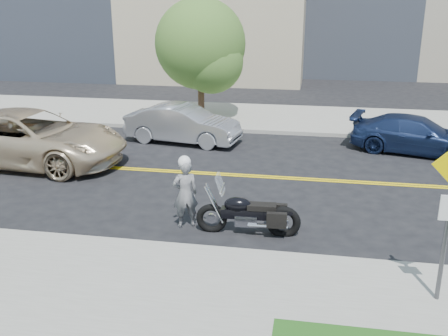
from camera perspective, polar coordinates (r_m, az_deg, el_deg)
ground_plane at (r=15.93m, az=2.65°, el=-0.86°), size 120.00×120.00×0.00m
sidewalk_near at (r=9.27m, az=-3.64°, el=-15.87°), size 60.00×5.00×0.15m
sidewalk_far at (r=23.08m, az=5.10°, el=5.46°), size 60.00×5.00×0.15m
motorcyclist at (r=12.27m, az=-4.25°, el=-2.61°), size 0.72×0.62×1.76m
motorcycle at (r=11.96m, az=2.69°, el=-4.06°), size 2.35×0.81×1.41m
suv at (r=17.94m, az=-20.35°, el=3.10°), size 6.41×3.32×1.73m
parked_car_silver at (r=19.37m, az=-4.50°, el=4.80°), size 4.40×2.13×1.39m
parked_car_blue at (r=19.24m, az=20.13°, el=3.41°), size 4.67×2.82×1.26m
tree_far_a at (r=22.26m, az=-2.58°, el=13.33°), size 3.77×3.77×5.15m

